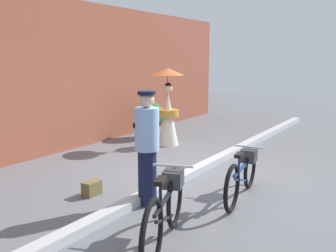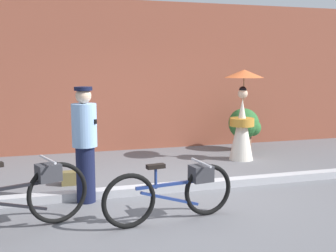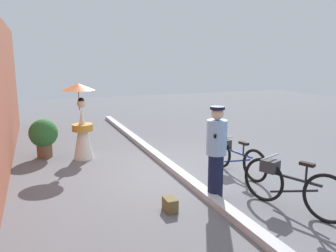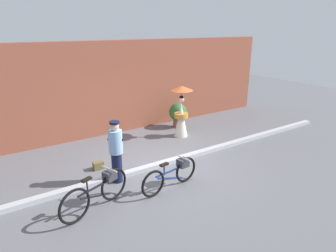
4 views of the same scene
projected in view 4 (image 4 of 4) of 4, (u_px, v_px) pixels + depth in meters
ground_plane at (161, 166)px, 8.27m from camera, size 30.00×30.00×0.00m
building_wall at (110, 88)px, 10.46m from camera, size 14.00×0.40×3.30m
sidewalk_curb at (161, 164)px, 8.25m from camera, size 14.00×0.20×0.12m
bicycle_near_officer at (172, 174)px, 7.04m from camera, size 1.70×0.48×0.73m
bicycle_far_side at (98, 191)px, 6.20m from camera, size 1.71×0.72×0.84m
person_officer at (116, 151)px, 7.18m from camera, size 0.34×0.34×1.60m
person_with_parasol at (181, 112)px, 10.26m from camera, size 0.78×0.78×1.81m
potted_plant_by_door at (179, 113)px, 11.30m from camera, size 0.70×0.68×0.94m
backpack_on_pavement at (98, 165)px, 8.04m from camera, size 0.28×0.18×0.21m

